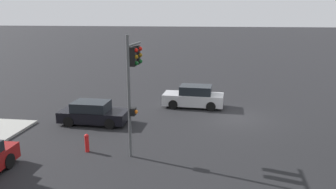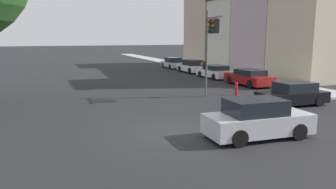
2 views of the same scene
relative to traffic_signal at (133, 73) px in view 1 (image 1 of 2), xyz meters
The scene contains 5 objects.
ground_plane 9.04m from the traffic_signal, 129.97° to the right, with size 300.00×300.00×0.00m, color black.
traffic_signal is the anchor object (origin of this frame).
crossing_car_0 9.26m from the traffic_signal, 105.67° to the right, with size 4.40×2.02×1.59m.
crossing_car_1 6.18m from the traffic_signal, 46.80° to the right, with size 4.18×1.94×1.39m.
fire_hydrant 4.21m from the traffic_signal, ahead, with size 0.22×0.22×0.92m.
Camera 1 is at (1.48, 20.92, 6.66)m, focal length 35.00 mm.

